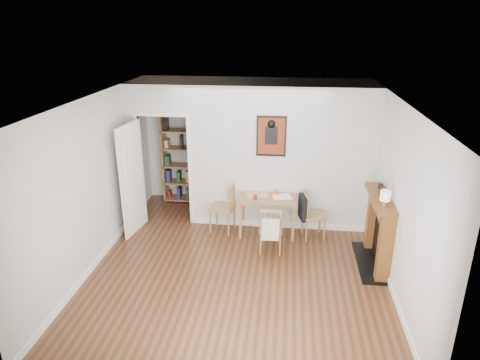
# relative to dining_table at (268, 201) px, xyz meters

# --- Properties ---
(ground) EXTENTS (5.20, 5.20, 0.00)m
(ground) POSITION_rel_dining_table_xyz_m (-0.38, -1.10, -0.62)
(ground) COLOR #57361C
(ground) RESTS_ON ground
(room_shell) EXTENTS (5.20, 5.20, 5.20)m
(room_shell) POSITION_rel_dining_table_xyz_m (-0.28, 0.24, 0.68)
(room_shell) COLOR silver
(room_shell) RESTS_ON ground
(dining_table) EXTENTS (1.03, 0.66, 0.70)m
(dining_table) POSITION_rel_dining_table_xyz_m (0.00, 0.00, 0.00)
(dining_table) COLOR #986946
(dining_table) RESTS_ON ground
(chair_left) EXTENTS (0.52, 0.52, 0.90)m
(chair_left) POSITION_rel_dining_table_xyz_m (-0.82, -0.00, -0.17)
(chair_left) COLOR #A3814C
(chair_left) RESTS_ON ground
(chair_right) EXTENTS (0.54, 0.49, 0.83)m
(chair_right) POSITION_rel_dining_table_xyz_m (0.80, -0.07, -0.19)
(chair_right) COLOR #A3814C
(chair_right) RESTS_ON ground
(chair_front) EXTENTS (0.42, 0.47, 0.82)m
(chair_front) POSITION_rel_dining_table_xyz_m (0.09, -0.65, -0.20)
(chair_front) COLOR #A3814C
(chair_front) RESTS_ON ground
(bookshelf) EXTENTS (0.83, 0.33, 1.96)m
(bookshelf) POSITION_rel_dining_table_xyz_m (-1.85, 1.30, 0.35)
(bookshelf) COLOR #986946
(bookshelf) RESTS_ON ground
(fireplace) EXTENTS (0.45, 1.25, 1.16)m
(fireplace) POSITION_rel_dining_table_xyz_m (1.78, -0.85, -0.00)
(fireplace) COLOR brown
(fireplace) RESTS_ON ground
(red_glass) EXTENTS (0.06, 0.06, 0.08)m
(red_glass) POSITION_rel_dining_table_xyz_m (-0.22, -0.12, 0.13)
(red_glass) COLOR maroon
(red_glass) RESTS_ON dining_table
(orange_fruit) EXTENTS (0.09, 0.09, 0.09)m
(orange_fruit) POSITION_rel_dining_table_xyz_m (0.13, 0.11, 0.13)
(orange_fruit) COLOR #F1500C
(orange_fruit) RESTS_ON dining_table
(placemat) EXTENTS (0.42, 0.34, 0.00)m
(placemat) POSITION_rel_dining_table_xyz_m (-0.20, 0.08, 0.09)
(placemat) COLOR beige
(placemat) RESTS_ON dining_table
(notebook) EXTENTS (0.37, 0.31, 0.02)m
(notebook) POSITION_rel_dining_table_xyz_m (0.25, 0.02, 0.09)
(notebook) COLOR white
(notebook) RESTS_ON dining_table
(mantel_lamp) EXTENTS (0.15, 0.15, 0.23)m
(mantel_lamp) POSITION_rel_dining_table_xyz_m (1.71, -1.21, 0.68)
(mantel_lamp) COLOR silver
(mantel_lamp) RESTS_ON fireplace
(ceramic_jar_a) EXTENTS (0.09, 0.09, 0.11)m
(ceramic_jar_a) POSITION_rel_dining_table_xyz_m (1.78, -0.74, 0.59)
(ceramic_jar_a) COLOR black
(ceramic_jar_a) RESTS_ON fireplace
(ceramic_jar_b) EXTENTS (0.07, 0.07, 0.09)m
(ceramic_jar_b) POSITION_rel_dining_table_xyz_m (1.78, -0.54, 0.59)
(ceramic_jar_b) COLOR black
(ceramic_jar_b) RESTS_ON fireplace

